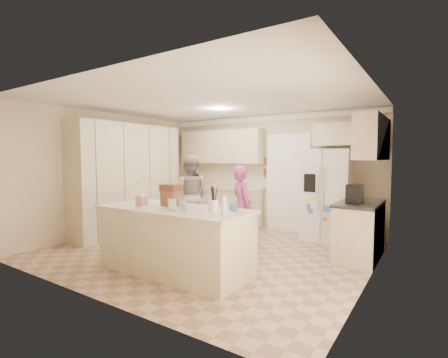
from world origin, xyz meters
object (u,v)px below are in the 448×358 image
Objects in this scene: dollhouse_body at (171,199)px; teen_boy at (190,195)px; tissue_box at (142,201)px; utensil_crock at (213,206)px; refrigerator at (326,195)px; teen_girl at (242,207)px; island_base at (174,241)px; coffee_maker at (355,194)px.

dollhouse_body is 0.15× the size of teen_boy.
utensil_crock is at bearing 7.13° from tissue_box.
refrigerator is 6.92× the size of dollhouse_body.
teen_girl is at bearing -130.31° from refrigerator.
island_base is 8.46× the size of dollhouse_body.
teen_boy is at bearing 121.13° from dollhouse_body.
island_base is 1.47× the size of teen_girl.
utensil_crock is at bearing 4.40° from island_base.
refrigerator is 6.00× the size of coffee_maker.
coffee_maker is at bearing 159.76° from teen_boy.
dollhouse_body is at bearing 26.57° from tissue_box.
dollhouse_body is 2.03m from teen_boy.
refrigerator reaches higher than utensil_crock.
refrigerator is at bearing -175.94° from teen_boy.
utensil_crock is at bearing -127.12° from coffee_maker.
utensil_crock is at bearing 114.56° from teen_boy.
tissue_box reaches higher than island_base.
teen_girl reaches higher than tissue_box.
refrigerator is at bearing 66.75° from island_base.
tissue_box is at bearing -172.87° from utensil_crock.
tissue_box is 0.45m from dollhouse_body.
utensil_crock reaches higher than tissue_box.
tissue_box is (-1.20, -0.15, -0.00)m from utensil_crock.
coffee_maker reaches higher than utensil_crock.
island_base is at bearing 101.68° from teen_boy.
island_base is at bearing 10.30° from tissue_box.
teen_boy is (-1.20, 1.83, 0.40)m from island_base.
refrigerator is at bearing 63.63° from dollhouse_body.
utensil_crock is 2.57m from teen_boy.
teen_boy is (-1.05, 1.73, -0.19)m from dollhouse_body.
teen_girl is at bearing 82.13° from island_base.
coffee_maker is at bearing 42.83° from island_base.
teen_boy is at bearing 23.84° from teen_girl.
dollhouse_body is at bearing -120.29° from refrigerator.
refrigerator is at bearing 123.83° from coffee_maker.
tissue_box is at bearing 87.03° from teen_boy.
dollhouse_body is at bearing -140.71° from coffee_maker.
coffee_maker is at bearing 37.57° from tissue_box.
teen_boy reaches higher than tissue_box.
dollhouse_body is (0.40, 0.20, 0.04)m from tissue_box.
teen_boy is at bearing -178.78° from coffee_maker.
coffee_maker reaches higher than tissue_box.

